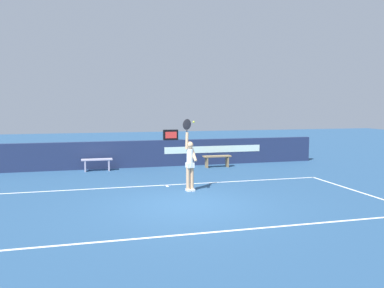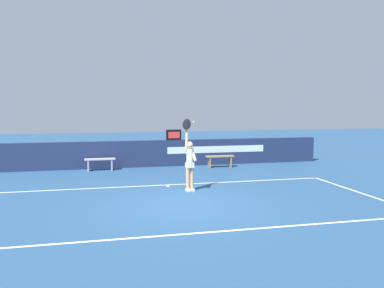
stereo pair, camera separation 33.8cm
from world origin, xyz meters
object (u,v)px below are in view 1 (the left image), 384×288
at_px(speed_display, 171,135).
at_px(courtside_bench_near, 97,162).
at_px(tennis_player, 190,162).
at_px(courtside_bench_far, 217,159).
at_px(tennis_ball, 194,122).

xyz_separation_m(speed_display, courtside_bench_near, (-3.24, -0.56, -1.03)).
relative_size(tennis_player, courtside_bench_far, 1.85).
distance_m(tennis_player, courtside_bench_near, 5.46).
height_order(tennis_player, tennis_ball, tennis_player).
bearing_deg(speed_display, tennis_ball, -93.58).
xyz_separation_m(tennis_player, tennis_ball, (0.14, 0.05, 1.25)).
xyz_separation_m(speed_display, tennis_ball, (-0.32, -5.18, 0.79)).
relative_size(speed_display, courtside_bench_near, 0.52).
xyz_separation_m(tennis_ball, courtside_bench_near, (-2.92, 4.62, -1.82)).
bearing_deg(tennis_ball, courtside_bench_near, 122.26).
bearing_deg(tennis_player, courtside_bench_far, 61.52).
distance_m(speed_display, tennis_ball, 5.25).
bearing_deg(courtside_bench_far, courtside_bench_near, 176.28).
relative_size(tennis_player, tennis_ball, 35.23).
relative_size(tennis_player, courtside_bench_near, 1.84).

